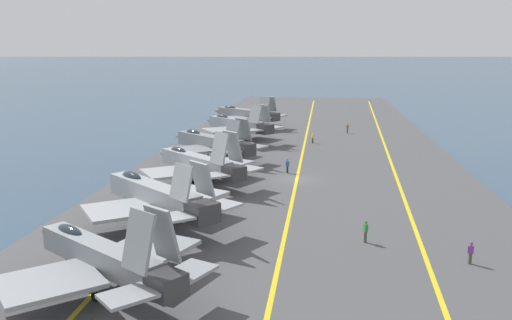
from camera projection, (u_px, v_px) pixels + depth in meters
ground_plane at (297, 182)px, 64.11m from camera, size 2000.00×2000.00×0.00m
carrier_deck at (297, 181)px, 64.07m from camera, size 218.58×42.59×0.40m
deck_stripe_foul_line at (398, 182)px, 62.60m from camera, size 196.55×8.84×0.01m
deck_stripe_centerline at (297, 179)px, 64.03m from camera, size 196.72×0.36×0.01m
deck_stripe_edge_line at (200, 176)px, 65.45m from camera, size 196.70×3.33×0.01m
parked_jet_nearest at (103, 257)px, 33.94m from camera, size 13.31×14.64×6.51m
parked_jet_second at (155, 195)px, 47.14m from camera, size 14.06×15.15×6.39m
parked_jet_third at (198, 163)px, 61.85m from camera, size 14.03×14.67×6.58m
parked_jet_fourth at (211, 142)px, 75.37m from camera, size 14.35×15.68×6.18m
parked_jet_fifth at (237, 125)px, 89.85m from camera, size 13.98×15.03×6.48m
parked_jet_sixth at (245, 114)px, 106.49m from camera, size 13.73×16.23×6.24m
crew_brown_vest at (347, 128)px, 98.37m from camera, size 0.37×0.44×1.77m
crew_purple_vest at (471, 252)px, 38.72m from camera, size 0.40×0.45×1.67m
crew_green_vest at (366, 230)px, 42.98m from camera, size 0.45×0.37×1.83m
crew_yellow_vest at (313, 137)px, 88.10m from camera, size 0.46×0.42×1.73m
crew_blue_vest at (287, 165)px, 67.01m from camera, size 0.45×0.45×1.78m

